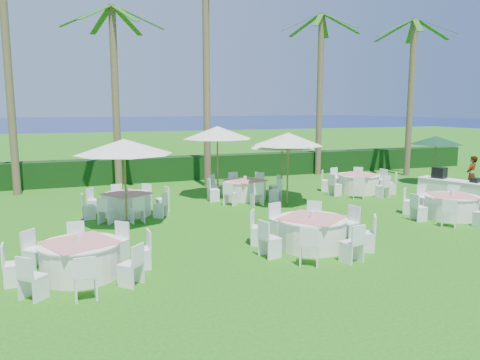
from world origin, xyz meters
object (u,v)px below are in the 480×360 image
at_px(banquet_table_b, 312,232).
at_px(umbrella_d, 282,143).
at_px(umbrella_a, 124,147).
at_px(umbrella_c, 217,133).
at_px(banquet_table_d, 127,204).
at_px(banquet_table_a, 80,258).
at_px(banquet_table_c, 451,206).
at_px(banquet_table_e, 245,189).
at_px(buffet_table, 464,191).
at_px(umbrella_b, 288,139).
at_px(banquet_table_f, 358,183).
at_px(umbrella_green, 436,140).
at_px(staff_person, 472,175).

xyz_separation_m(banquet_table_b, umbrella_d, (2.12, 6.34, 1.86)).
relative_size(umbrella_a, umbrella_c, 1.03).
relative_size(banquet_table_d, umbrella_d, 1.13).
height_order(banquet_table_a, banquet_table_c, banquet_table_a).
distance_m(banquet_table_d, umbrella_c, 4.95).
bearing_deg(banquet_table_e, banquet_table_c, -45.46).
xyz_separation_m(umbrella_d, buffet_table, (6.36, -3.15, -1.84)).
height_order(banquet_table_a, umbrella_d, umbrella_d).
relative_size(banquet_table_b, umbrella_b, 1.18).
distance_m(banquet_table_f, umbrella_c, 6.59).
bearing_deg(buffet_table, banquet_table_f, 128.45).
bearing_deg(umbrella_a, banquet_table_d, 82.83).
bearing_deg(banquet_table_e, umbrella_d, -19.39).
xyz_separation_m(umbrella_a, umbrella_green, (15.00, 3.08, -0.38)).
bearing_deg(umbrella_b, umbrella_green, 13.52).
bearing_deg(banquet_table_d, banquet_table_e, 14.31).
bearing_deg(banquet_table_a, umbrella_green, 23.84).
xyz_separation_m(umbrella_b, umbrella_c, (-1.94, 2.56, 0.15)).
height_order(banquet_table_c, umbrella_b, umbrella_b).
distance_m(umbrella_a, buffet_table, 13.01).
bearing_deg(umbrella_a, umbrella_green, 11.60).
distance_m(umbrella_b, umbrella_c, 3.21).
distance_m(banquet_table_e, umbrella_d, 2.40).
xyz_separation_m(banquet_table_d, staff_person, (14.47, -0.99, 0.42)).
bearing_deg(umbrella_green, banquet_table_c, -128.39).
bearing_deg(banquet_table_f, banquet_table_b, -132.21).
height_order(banquet_table_d, banquet_table_f, banquet_table_f).
bearing_deg(umbrella_c, buffet_table, -26.73).
bearing_deg(umbrella_green, umbrella_d, -174.48).
bearing_deg(banquet_table_c, umbrella_a, 165.42).
xyz_separation_m(umbrella_c, buffet_table, (8.70, -4.38, -2.22)).
distance_m(banquet_table_a, umbrella_b, 9.38).
bearing_deg(buffet_table, banquet_table_b, -159.36).
distance_m(banquet_table_e, banquet_table_f, 5.18).
bearing_deg(staff_person, banquet_table_a, -4.96).
height_order(banquet_table_e, staff_person, staff_person).
distance_m(banquet_table_d, umbrella_green, 14.99).
height_order(banquet_table_f, umbrella_a, umbrella_a).
height_order(banquet_table_b, umbrella_c, umbrella_c).
xyz_separation_m(banquet_table_b, buffet_table, (8.48, 3.19, 0.02)).
relative_size(banquet_table_b, umbrella_d, 1.22).
xyz_separation_m(banquet_table_a, banquet_table_d, (1.69, 5.72, -0.01)).
height_order(banquet_table_c, umbrella_a, umbrella_a).
height_order(banquet_table_c, umbrella_green, umbrella_green).
height_order(banquet_table_c, buffet_table, buffet_table).
distance_m(banquet_table_c, banquet_table_e, 7.66).
bearing_deg(umbrella_c, banquet_table_d, -153.33).
bearing_deg(umbrella_green, buffet_table, -118.80).
distance_m(banquet_table_a, umbrella_a, 4.93).
xyz_separation_m(banquet_table_a, umbrella_green, (16.50, 7.29, 1.71)).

